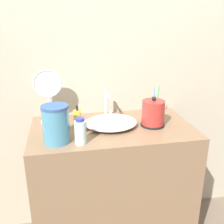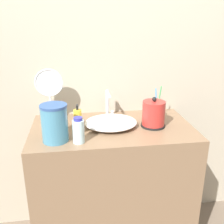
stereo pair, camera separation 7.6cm
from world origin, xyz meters
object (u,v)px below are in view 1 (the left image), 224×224
electric_kettle (153,114)px  vanity_mirror (48,94)px  faucet (107,103)px  lotion_bottle (77,119)px  shampoo_bottle (80,131)px  toothbrush_cup (156,110)px  water_pitcher (56,124)px

electric_kettle → vanity_mirror: size_ratio=0.55×
vanity_mirror → electric_kettle: bearing=-15.8°
faucet → lotion_bottle: (-0.21, -0.13, -0.05)m
electric_kettle → lotion_bottle: 0.48m
shampoo_bottle → faucet: bearing=59.4°
toothbrush_cup → lotion_bottle: toothbrush_cup is taller
lotion_bottle → shampoo_bottle: (0.00, -0.22, 0.01)m
toothbrush_cup → water_pitcher: 0.73m
lotion_bottle → toothbrush_cup: bearing=9.6°
shampoo_bottle → vanity_mirror: bearing=116.2°
electric_kettle → water_pitcher: water_pitcher is taller
shampoo_bottle → lotion_bottle: bearing=90.2°
electric_kettle → vanity_mirror: (-0.64, 0.18, 0.12)m
electric_kettle → lotion_bottle: (-0.47, 0.06, -0.02)m
electric_kettle → vanity_mirror: bearing=164.2°
faucet → toothbrush_cup: (0.33, -0.04, -0.06)m
lotion_bottle → shampoo_bottle: same height
faucet → shampoo_bottle: bearing=-120.6°
electric_kettle → lotion_bottle: electric_kettle is taller
faucet → shampoo_bottle: faucet is taller
faucet → electric_kettle: bearing=-36.1°
faucet → toothbrush_cup: bearing=-7.0°
faucet → toothbrush_cup: 0.34m
faucet → electric_kettle: size_ratio=1.00×
electric_kettle → shampoo_bottle: electric_kettle is taller
shampoo_bottle → water_pitcher: bearing=162.2°
toothbrush_cup → lotion_bottle: size_ratio=1.48×
electric_kettle → toothbrush_cup: bearing=63.8°
lotion_bottle → shampoo_bottle: size_ratio=1.00×
shampoo_bottle → electric_kettle: bearing=19.4°
electric_kettle → toothbrush_cup: (0.07, 0.15, -0.03)m
toothbrush_cup → shampoo_bottle: 0.63m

